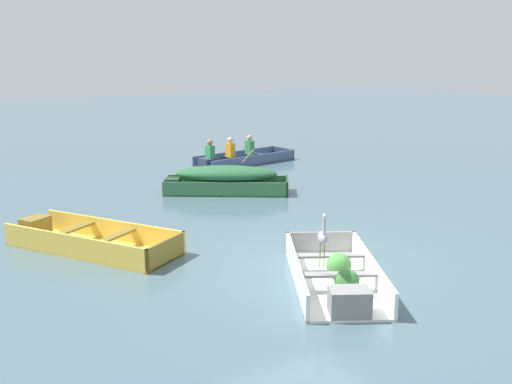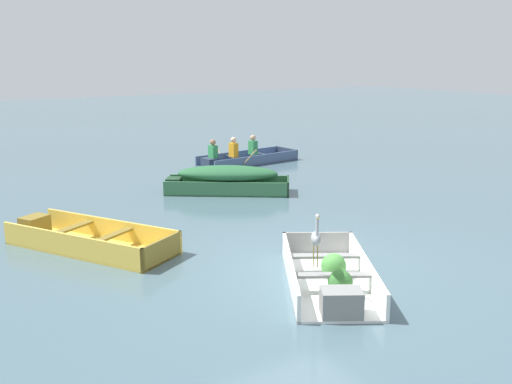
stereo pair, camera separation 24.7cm
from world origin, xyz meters
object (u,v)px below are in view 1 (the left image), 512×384
dinghy_white_foreground (337,277)px  skiff_yellow_mid_moored (87,241)px  skiff_green_near_moored (225,177)px  heron_on_dinghy (323,236)px  rowboat_slate_blue_with_crew (239,158)px

dinghy_white_foreground → skiff_yellow_mid_moored: (-2.57, 3.81, -0.02)m
dinghy_white_foreground → skiff_green_near_moored: bearing=74.6°
heron_on_dinghy → dinghy_white_foreground: bearing=15.9°
skiff_yellow_mid_moored → heron_on_dinghy: size_ratio=3.94×
heron_on_dinghy → rowboat_slate_blue_with_crew: bearing=64.5°
dinghy_white_foreground → skiff_yellow_mid_moored: bearing=124.0°
heron_on_dinghy → skiff_yellow_mid_moored: bearing=118.9°
skiff_green_near_moored → rowboat_slate_blue_with_crew: rowboat_slate_blue_with_crew is taller
dinghy_white_foreground → skiff_yellow_mid_moored: dinghy_white_foreground is taller
dinghy_white_foreground → heron_on_dinghy: bearing=-164.1°
dinghy_white_foreground → heron_on_dinghy: heron_on_dinghy is taller
dinghy_white_foreground → skiff_yellow_mid_moored: 4.60m
dinghy_white_foreground → rowboat_slate_blue_with_crew: bearing=66.3°
dinghy_white_foreground → heron_on_dinghy: 0.85m
dinghy_white_foreground → rowboat_slate_blue_with_crew: (4.04, 9.19, 0.04)m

